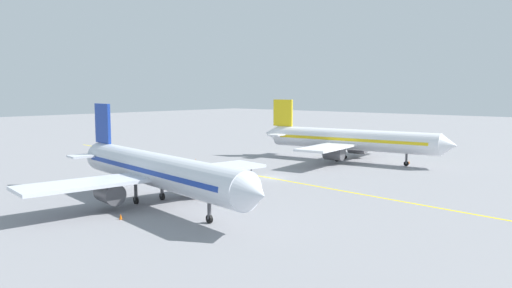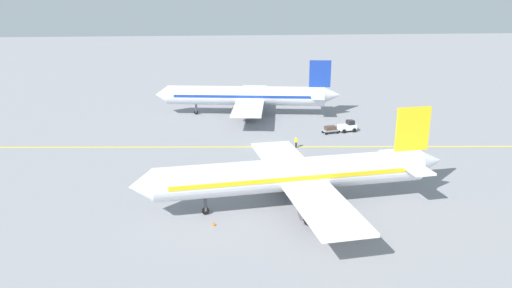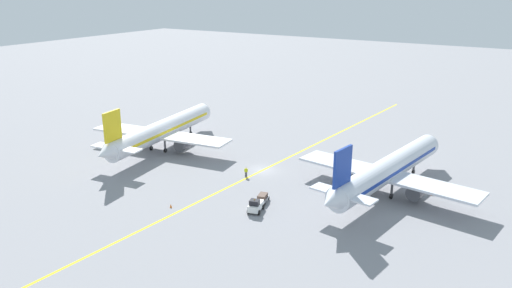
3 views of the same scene
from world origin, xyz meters
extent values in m
plane|color=gray|center=(0.00, 0.00, 0.00)|extent=(400.00, 400.00, 0.00)
cube|color=yellow|center=(0.00, 0.00, 0.00)|extent=(10.74, 119.59, 0.01)
cylinder|color=white|center=(-22.15, 0.18, 3.80)|extent=(7.35, 30.21, 3.60)
cone|color=white|center=(-24.20, 16.25, 3.80)|extent=(3.70, 2.81, 3.42)
cone|color=white|center=(-20.08, -16.19, 4.10)|extent=(3.41, 3.36, 3.06)
cube|color=yellow|center=(-22.15, 0.18, 3.95)|extent=(7.01, 27.24, 0.50)
cube|color=white|center=(-22.03, -0.81, 3.08)|extent=(28.43, 8.69, 0.36)
cylinder|color=#4C4C51|center=(-26.99, -1.44, 1.83)|extent=(2.59, 3.45, 2.20)
cylinder|color=#4C4C51|center=(-17.07, -0.18, 1.83)|extent=(2.59, 3.45, 2.20)
cube|color=yellow|center=(-20.39, -13.71, 8.10)|extent=(0.86, 4.01, 5.00)
cube|color=white|center=(-20.45, -13.21, 4.20)|extent=(9.23, 3.51, 0.24)
cylinder|color=#4C4C51|center=(-23.36, 9.70, 1.40)|extent=(0.36, 0.36, 2.00)
cylinder|color=black|center=(-23.36, 9.70, 0.40)|extent=(0.38, 0.83, 0.80)
cylinder|color=#4C4C51|center=(-23.49, -2.00, 1.40)|extent=(0.36, 0.36, 2.00)
cylinder|color=black|center=(-23.49, -2.00, 0.40)|extent=(0.38, 0.83, 0.80)
cylinder|color=#4C4C51|center=(-20.31, -1.60, 1.40)|extent=(0.36, 0.36, 2.00)
cylinder|color=black|center=(-20.31, -1.60, 0.40)|extent=(0.38, 0.83, 0.80)
cylinder|color=silver|center=(20.85, 2.16, 3.80)|extent=(7.90, 30.21, 3.60)
cone|color=silver|center=(23.20, 18.19, 3.80)|extent=(3.73, 2.87, 3.42)
cone|color=silver|center=(18.47, -14.17, 4.10)|extent=(3.46, 3.41, 3.06)
cube|color=#193899|center=(20.85, 2.16, 3.95)|extent=(7.51, 27.24, 0.50)
cube|color=silver|center=(20.71, 1.17, 3.08)|extent=(28.46, 9.20, 0.36)
cylinder|color=#4C4C51|center=(15.76, 1.89, 1.83)|extent=(2.64, 3.48, 2.20)
cylinder|color=#4C4C51|center=(25.66, 0.44, 1.83)|extent=(2.64, 3.48, 2.20)
cube|color=#193899|center=(18.83, -11.70, 8.10)|extent=(0.93, 4.01, 5.00)
cube|color=silver|center=(18.90, -11.20, 4.20)|extent=(9.25, 3.68, 0.24)
cylinder|color=#4C4C51|center=(22.24, 11.66, 1.40)|extent=(0.36, 0.36, 2.00)
cylinder|color=black|center=(22.24, 11.66, 0.40)|extent=(0.39, 0.83, 0.80)
cylinder|color=#4C4C51|center=(18.98, 0.41, 1.40)|extent=(0.36, 0.36, 2.00)
cylinder|color=black|center=(18.98, 0.41, 0.40)|extent=(0.39, 0.83, 0.80)
cylinder|color=#4C4C51|center=(22.15, -0.05, 1.40)|extent=(0.36, 0.36, 2.00)
cylinder|color=black|center=(22.15, -0.05, 0.40)|extent=(0.39, 0.83, 0.80)
cube|color=white|center=(7.38, -14.15, 0.80)|extent=(2.17, 3.27, 0.90)
cube|color=black|center=(7.51, -14.69, 1.60)|extent=(1.50, 1.37, 0.70)
sphere|color=orange|center=(7.51, -14.69, 2.03)|extent=(0.16, 0.16, 0.16)
cylinder|color=black|center=(8.34, -14.92, 0.35)|extent=(0.41, 0.74, 0.70)
cylinder|color=black|center=(6.89, -15.28, 0.35)|extent=(0.41, 0.74, 0.70)
cylinder|color=black|center=(7.88, -13.03, 0.35)|extent=(0.41, 0.74, 0.70)
cylinder|color=black|center=(6.42, -13.39, 0.35)|extent=(0.41, 0.74, 0.70)
cube|color=gray|center=(6.62, -11.05, 0.54)|extent=(1.98, 2.86, 0.20)
cube|color=#4C382D|center=(6.62, -11.05, 0.94)|extent=(1.52, 2.03, 0.60)
cylinder|color=black|center=(7.48, -11.91, 0.22)|extent=(0.24, 0.46, 0.44)
cylinder|color=black|center=(6.26, -12.21, 0.22)|extent=(0.24, 0.46, 0.44)
cylinder|color=black|center=(6.98, -9.89, 0.22)|extent=(0.24, 0.46, 0.44)
cylinder|color=black|center=(5.76, -10.19, 0.22)|extent=(0.24, 0.46, 0.44)
cylinder|color=#23232D|center=(-0.69, -3.92, 0.42)|extent=(0.16, 0.16, 0.85)
cylinder|color=#23232D|center=(-0.85, -4.04, 0.42)|extent=(0.16, 0.16, 0.85)
cube|color=#CCD819|center=(-0.77, -3.98, 1.15)|extent=(0.42, 0.39, 0.60)
cylinder|color=#CCD819|center=(-0.58, -3.84, 1.15)|extent=(0.10, 0.10, 0.55)
cylinder|color=#CCD819|center=(-0.96, -4.12, 1.15)|extent=(0.10, 0.10, 0.55)
sphere|color=beige|center=(-0.77, -3.98, 1.57)|extent=(0.22, 0.22, 0.22)
cone|color=orange|center=(-3.51, -19.43, 0.28)|extent=(0.32, 0.32, 0.55)
cone|color=orange|center=(26.96, 4.37, 0.28)|extent=(0.32, 0.32, 0.55)
cone|color=orange|center=(-26.20, 8.87, 0.28)|extent=(0.32, 0.32, 0.55)
camera|label=1|loc=(53.10, 44.90, 12.20)|focal=35.00mm
camera|label=2|loc=(-72.55, 8.88, 22.97)|focal=35.00mm
camera|label=3|loc=(40.59, -67.92, 30.38)|focal=35.00mm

